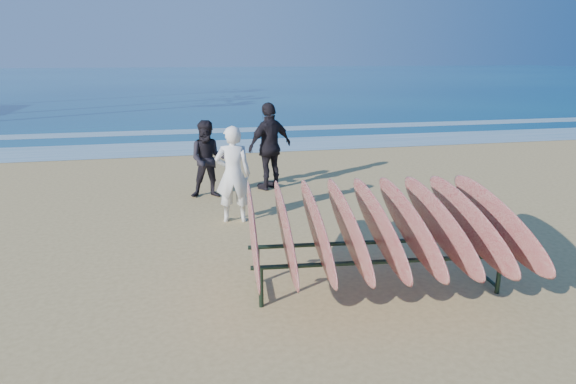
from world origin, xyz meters
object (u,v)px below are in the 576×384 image
surfboard_rack (378,225)px  person_dark_b (270,146)px  person_white (233,174)px  person_dark_a (208,159)px

surfboard_rack → person_dark_b: bearing=100.0°
surfboard_rack → person_dark_b: person_dark_b is taller
person_white → person_dark_b: person_dark_b is taller
person_dark_b → surfboard_rack: bearing=66.9°
person_dark_a → person_dark_b: 1.42m
surfboard_rack → person_dark_a: person_dark_a is taller
person_white → person_dark_a: bearing=-70.0°
person_white → person_dark_b: 2.33m
person_white → person_dark_b: size_ratio=0.90×
person_dark_b → person_white: bearing=35.8°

